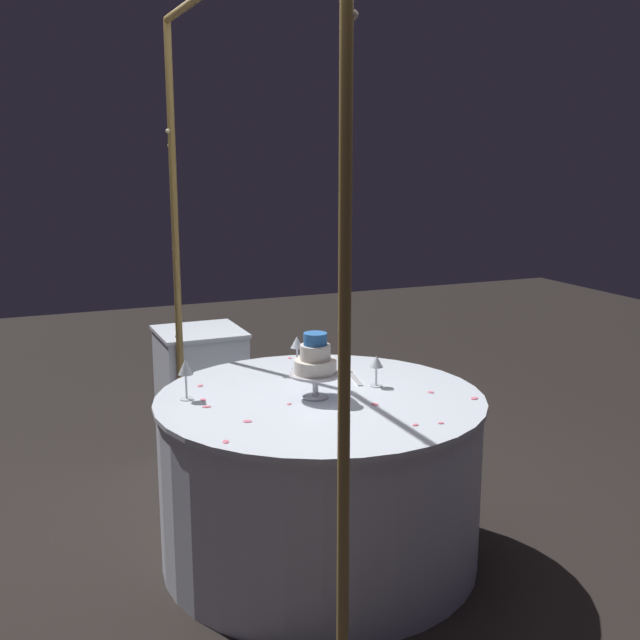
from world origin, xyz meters
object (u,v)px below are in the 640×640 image
(wine_glass_0, at_px, (376,364))
(cake_knife, at_px, (352,375))
(main_table, at_px, (320,477))
(decorative_arch, at_px, (233,206))
(side_table, at_px, (201,396))
(wine_glass_2, at_px, (186,369))
(tiered_cake, at_px, (315,361))
(wine_glass_1, at_px, (297,344))

(wine_glass_0, relative_size, cake_knife, 0.48)
(main_table, xyz_separation_m, wine_glass_0, (0.04, -0.28, 0.47))
(cake_knife, bearing_deg, wine_glass_0, -171.26)
(decorative_arch, xyz_separation_m, side_table, (1.27, -0.17, -1.16))
(main_table, distance_m, wine_glass_0, 0.55)
(cake_knife, bearing_deg, main_table, 130.90)
(decorative_arch, distance_m, cake_knife, 1.04)
(wine_glass_0, bearing_deg, wine_glass_2, 80.09)
(wine_glass_0, distance_m, wine_glass_2, 0.83)
(tiered_cake, height_order, wine_glass_1, tiered_cake)
(decorative_arch, bearing_deg, cake_knife, -70.30)
(side_table, bearing_deg, wine_glass_0, -158.73)
(tiered_cake, height_order, wine_glass_2, tiered_cake)
(decorative_arch, relative_size, tiered_cake, 8.54)
(wine_glass_1, relative_size, wine_glass_2, 0.93)
(side_table, xyz_separation_m, wine_glass_1, (-0.84, -0.26, 0.47))
(main_table, xyz_separation_m, wine_glass_1, (0.42, -0.06, 0.49))
(wine_glass_0, relative_size, wine_glass_1, 0.86)
(side_table, xyz_separation_m, tiered_cake, (-1.28, -0.17, 0.51))
(main_table, relative_size, wine_glass_2, 8.00)
(tiered_cake, distance_m, wine_glass_2, 0.54)
(tiered_cake, xyz_separation_m, wine_glass_1, (0.44, -0.09, -0.04))
(decorative_arch, xyz_separation_m, cake_knife, (0.22, -0.62, -0.80))
(main_table, xyz_separation_m, cake_knife, (0.22, -0.26, 0.37))
(main_table, height_order, wine_glass_2, wine_glass_2)
(wine_glass_1, distance_m, cake_knife, 0.30)
(tiered_cake, height_order, cake_knife, tiered_cake)
(side_table, xyz_separation_m, wine_glass_0, (-1.23, -0.48, 0.45))
(decorative_arch, height_order, main_table, decorative_arch)
(wine_glass_2, bearing_deg, cake_knife, -86.83)
(side_table, relative_size, cake_knife, 2.66)
(wine_glass_0, relative_size, wine_glass_2, 0.80)
(side_table, bearing_deg, main_table, -171.28)
(decorative_arch, bearing_deg, wine_glass_1, -45.13)
(side_table, bearing_deg, wine_glass_1, -163.02)
(main_table, height_order, side_table, side_table)
(wine_glass_0, bearing_deg, cake_knife, 8.74)
(side_table, distance_m, cake_knife, 1.19)
(tiered_cake, xyz_separation_m, cake_knife, (0.24, -0.28, -0.15))
(side_table, distance_m, wine_glass_0, 1.40)
(tiered_cake, bearing_deg, wine_glass_0, -81.01)
(decorative_arch, xyz_separation_m, wine_glass_0, (0.04, -0.65, -0.71))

